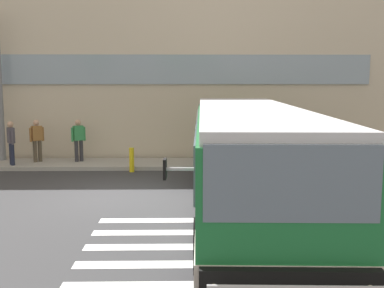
# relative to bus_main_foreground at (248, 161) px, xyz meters

# --- Properties ---
(ground_plane) EXTENTS (80.00, 90.00, 0.02)m
(ground_plane) POSITION_rel_bus_main_foreground_xyz_m (-3.47, 1.75, -1.34)
(ground_plane) COLOR #353538
(ground_plane) RESTS_ON ground
(bay_paint_stripes) EXTENTS (4.40, 3.96, 0.01)m
(bay_paint_stripes) POSITION_rel_bus_main_foreground_xyz_m (-1.47, -2.45, -1.33)
(bay_paint_stripes) COLOR silver
(bay_paint_stripes) RESTS_ON ground
(terminal_building) EXTENTS (24.83, 13.80, 7.81)m
(terminal_building) POSITION_rel_bus_main_foreground_xyz_m (-4.17, 13.39, 2.57)
(terminal_building) COLOR beige
(terminal_building) RESTS_ON ground
(boarding_curb) EXTENTS (27.03, 2.00, 0.15)m
(boarding_curb) POSITION_rel_bus_main_foreground_xyz_m (-3.47, 6.55, -1.26)
(boarding_curb) COLOR #9E9B93
(boarding_curb) RESTS_ON ground
(bus_main_foreground) EXTENTS (3.41, 11.82, 2.70)m
(bus_main_foreground) POSITION_rel_bus_main_foreground_xyz_m (0.00, 0.00, 0.00)
(bus_main_foreground) COLOR #1E7238
(bus_main_foreground) RESTS_ON ground
(passenger_near_column) EXTENTS (0.39, 0.51, 1.68)m
(passenger_near_column) POSITION_rel_bus_main_foreground_xyz_m (-8.20, 6.03, -0.26)
(passenger_near_column) COLOR #1E2338
(passenger_near_column) RESTS_ON boarding_curb
(passenger_by_doorway) EXTENTS (0.47, 0.41, 1.68)m
(passenger_by_doorway) POSITION_rel_bus_main_foreground_xyz_m (-7.44, 6.71, -0.26)
(passenger_by_doorway) COLOR #4C4233
(passenger_by_doorway) RESTS_ON boarding_curb
(passenger_at_curb_edge) EXTENTS (0.52, 0.50, 1.68)m
(passenger_at_curb_edge) POSITION_rel_bus_main_foreground_xyz_m (-5.83, 6.78, -0.22)
(passenger_at_curb_edge) COLOR #2D2D33
(passenger_at_curb_edge) RESTS_ON boarding_curb
(safety_bollard_yellow) EXTENTS (0.18, 0.18, 0.90)m
(safety_bollard_yellow) POSITION_rel_bus_main_foreground_xyz_m (-3.56, 5.35, -0.88)
(safety_bollard_yellow) COLOR yellow
(safety_bollard_yellow) RESTS_ON ground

